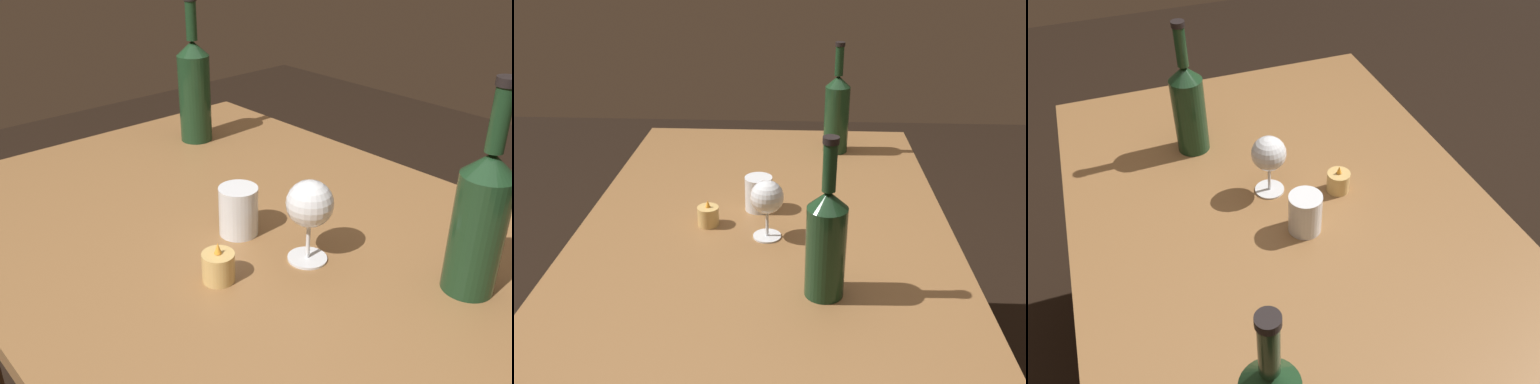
# 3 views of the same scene
# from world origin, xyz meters

# --- Properties ---
(dining_table) EXTENTS (1.30, 0.90, 0.74)m
(dining_table) POSITION_xyz_m (0.00, 0.00, 0.65)
(dining_table) COLOR olive
(dining_table) RESTS_ON ground
(wine_glass_left) EXTENTS (0.08, 0.08, 0.14)m
(wine_glass_left) POSITION_xyz_m (-0.11, -0.01, 0.84)
(wine_glass_left) COLOR white
(wine_glass_left) RESTS_ON dining_table
(wine_bottle) EXTENTS (0.08, 0.08, 0.33)m
(wine_bottle) POSITION_xyz_m (-0.33, -0.13, 0.86)
(wine_bottle) COLOR #19381E
(wine_bottle) RESTS_ON dining_table
(wine_bottle_second) EXTENTS (0.08, 0.08, 0.35)m
(wine_bottle_second) POSITION_xyz_m (0.45, -0.20, 0.87)
(wine_bottle_second) COLOR #19381E
(wine_bottle_second) RESTS_ON dining_table
(water_tumbler) EXTENTS (0.07, 0.07, 0.09)m
(water_tumbler) POSITION_xyz_m (0.03, 0.02, 0.78)
(water_tumbler) COLOR white
(water_tumbler) RESTS_ON dining_table
(votive_candle) EXTENTS (0.05, 0.05, 0.07)m
(votive_candle) POSITION_xyz_m (-0.06, 0.14, 0.76)
(votive_candle) COLOR #DBB266
(votive_candle) RESTS_ON dining_table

